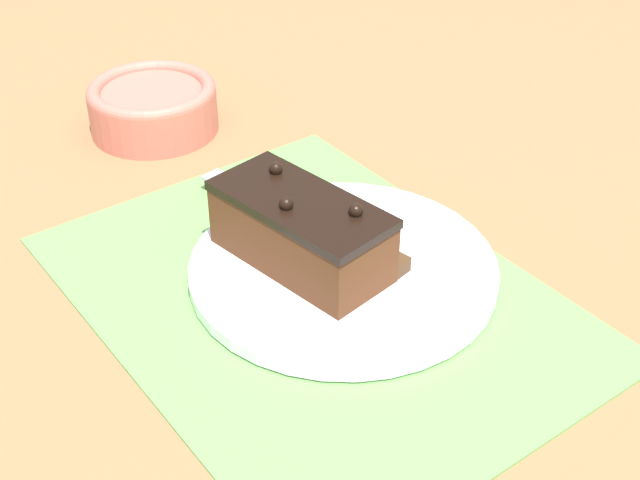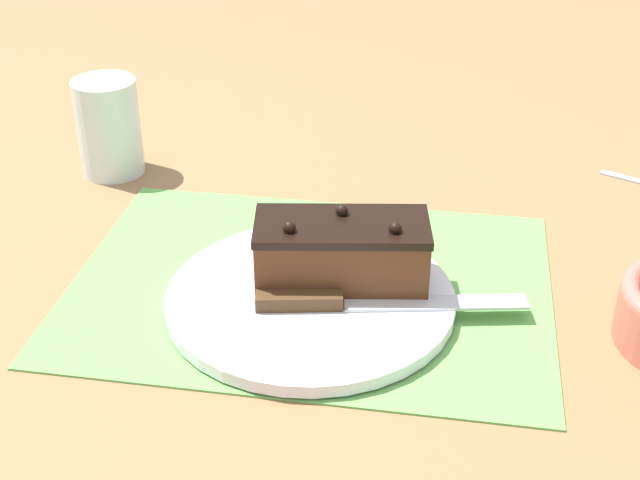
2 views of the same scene
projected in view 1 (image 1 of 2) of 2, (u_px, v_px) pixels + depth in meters
ground_plane at (314, 297)px, 0.76m from camera, size 3.00×3.00×0.00m
placemat_woven at (314, 295)px, 0.76m from camera, size 0.46×0.34×0.00m
cake_plate at (343, 269)px, 0.78m from camera, size 0.27×0.27×0.01m
chocolate_cake at (301, 231)px, 0.76m from camera, size 0.17×0.10×0.07m
serving_knife at (332, 234)px, 0.80m from camera, size 0.25×0.07×0.01m
small_bowl at (153, 106)px, 0.99m from camera, size 0.14×0.14×0.06m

